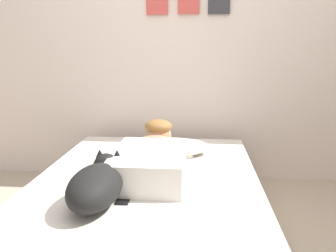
% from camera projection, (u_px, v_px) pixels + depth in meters
% --- Properties ---
extents(back_wall, '(4.43, 0.12, 2.50)m').
position_uv_depth(back_wall, '(187.00, 40.00, 3.22)').
color(back_wall, silver).
rests_on(back_wall, ground).
extents(bed, '(1.40, 1.94, 0.41)m').
position_uv_depth(bed, '(149.00, 205.00, 2.33)').
color(bed, '#726051').
rests_on(bed, ground).
extents(pillow, '(0.52, 0.32, 0.11)m').
position_uv_depth(pillow, '(175.00, 146.00, 2.72)').
color(pillow, white).
rests_on(pillow, bed).
extents(person_lying, '(0.43, 0.92, 0.27)m').
position_uv_depth(person_lying, '(152.00, 156.00, 2.31)').
color(person_lying, silver).
rests_on(person_lying, bed).
extents(dog, '(0.26, 0.57, 0.21)m').
position_uv_depth(dog, '(97.00, 184.00, 1.84)').
color(dog, black).
rests_on(dog, bed).
extents(coffee_cup, '(0.12, 0.09, 0.07)m').
position_uv_depth(coffee_cup, '(188.00, 152.00, 2.64)').
color(coffee_cup, white).
rests_on(coffee_cup, bed).
extents(cell_phone, '(0.07, 0.14, 0.01)m').
position_uv_depth(cell_phone, '(124.00, 199.00, 1.90)').
color(cell_phone, black).
rests_on(cell_phone, bed).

